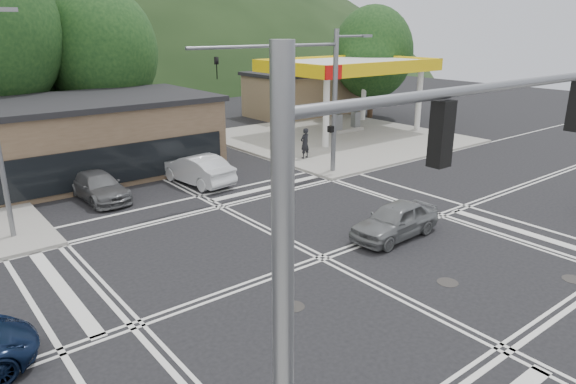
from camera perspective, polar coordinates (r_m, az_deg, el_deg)
ground at (r=19.07m, az=3.85°, el=-7.33°), size 120.00×120.00×0.00m
sidewalk_ne at (r=39.28m, az=5.44°, el=6.05°), size 16.00×16.00×0.15m
gas_station_canopy at (r=40.67m, az=6.75°, el=13.49°), size 12.32×8.34×5.75m
convenience_store at (r=49.63m, az=1.66°, el=10.75°), size 10.00×6.00×3.80m
tree_n_c at (r=38.85m, az=-19.99°, el=14.51°), size 7.60×7.60×10.87m
tree_n_e at (r=41.83m, az=-25.95°, el=14.89°), size 8.40×8.40×11.98m
tree_ne at (r=48.44m, az=9.41°, el=15.03°), size 7.20×7.20×9.99m
signal_mast_ne at (r=28.15m, az=3.36°, el=11.70°), size 11.65×0.30×8.00m
signal_mast_sw at (r=7.56m, az=10.39°, el=-5.84°), size 9.14×0.28×8.00m
car_grey_center at (r=21.05m, az=11.82°, el=-3.08°), size 4.26×1.88×1.42m
car_queue_a at (r=28.06m, az=-10.14°, el=2.52°), size 2.34×5.01×1.59m
car_queue_b at (r=37.53m, az=-10.44°, el=6.35°), size 2.29×4.68×1.53m
car_northbound at (r=26.76m, az=-20.31°, el=0.60°), size 2.05×4.61×1.31m
pedestrian at (r=32.41m, az=1.89°, el=5.44°), size 0.76×0.56×1.92m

